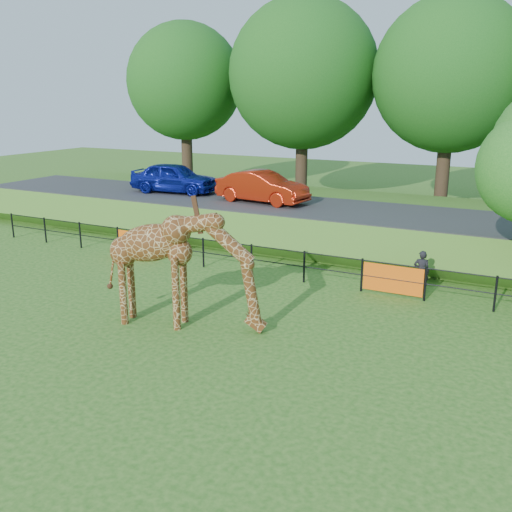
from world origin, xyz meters
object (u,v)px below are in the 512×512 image
object	(u,v)px
car_blue	(174,178)
car_red	(262,187)
giraffe	(184,270)
visitor	(421,272)

from	to	relation	value
car_blue	car_red	world-z (taller)	car_blue
giraffe	car_blue	bearing A→B (deg)	112.76
giraffe	car_blue	xyz separation A→B (m)	(-8.25, 11.36, 0.56)
giraffe	car_blue	size ratio (longest dim) A/B	1.02
car_blue	car_red	distance (m)	5.17
visitor	giraffe	bearing A→B (deg)	39.82
car_blue	visitor	distance (m)	14.59
giraffe	visitor	xyz separation A→B (m)	(5.14, 5.77, -0.92)
car_red	giraffe	bearing A→B (deg)	-156.81
giraffe	car_blue	distance (m)	14.05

